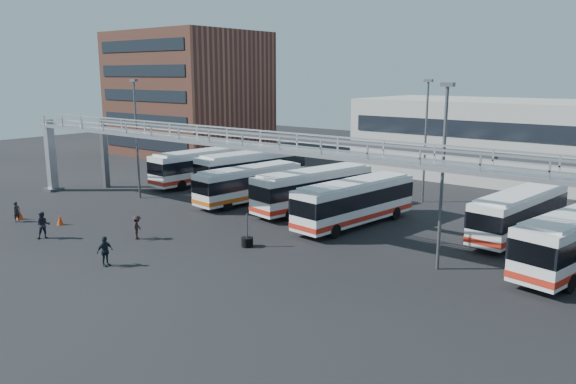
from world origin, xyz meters
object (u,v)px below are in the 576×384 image
Objects in this scene: light_pole_back at (426,134)px; bus_4 at (313,188)px; pedestrian_c at (137,227)px; tire_stack at (247,241)px; bus_1 at (203,165)px; pedestrian_b at (43,225)px; bus_7 at (519,213)px; pedestrian_a at (17,212)px; cone_right at (60,220)px; bus_3 at (249,183)px; bus_5 at (355,201)px; cone_left at (19,214)px; pedestrian_d at (105,251)px; light_pole_mid at (443,168)px; bus_2 at (252,168)px; light_pole_left at (136,133)px.

light_pole_back is 0.91× the size of bus_4.
pedestrian_c is at bearing -114.24° from light_pole_back.
light_pole_back is 4.81× the size of tire_stack.
bus_1 is 20.34m from pedestrian_b.
light_pole_back is 12.02m from bus_7.
cone_right is (3.24, 1.51, -0.39)m from pedestrian_a.
pedestrian_a is at bearing -113.98° from bus_3.
pedestrian_c is 0.75× the size of tire_stack.
bus_5 is (19.90, -3.94, -0.05)m from bus_1.
bus_4 is 15.18m from bus_7.
pedestrian_b is (-3.43, -16.26, -0.79)m from bus_3.
pedestrian_a reaches higher than cone_left.
light_pole_back reaches higher than bus_4.
tire_stack is (3.80, 7.67, -0.51)m from pedestrian_d.
bus_5 is 10.88m from bus_7.
bus_3 is 4.85× the size of tire_stack.
bus_7 is 6.09× the size of pedestrian_d.
bus_3 is 14.03× the size of cone_right.
bus_3 is at bearing -140.35° from light_pole_back.
bus_4 is (-13.38, 6.66, -3.90)m from light_pole_mid.
bus_2 is 18.70m from tire_stack.
light_pole_left is 12.74× the size of cone_left.
pedestrian_a is 5.74m from pedestrian_b.
bus_5 is (19.51, 3.94, -3.92)m from light_pole_left.
pedestrian_c is (-19.44, -15.82, -0.93)m from bus_7.
bus_5 reaches higher than pedestrian_d.
cone_right is at bearing -106.24° from bus_3.
bus_1 is at bearing 92.82° from light_pole_left.
bus_7 is at bearing 30.70° from cone_left.
light_pole_left reaches higher than pedestrian_d.
bus_4 is at bearing 51.47° from cone_right.
cone_left is at bearing -138.42° from bus_5.
bus_1 reaches higher than tire_stack.
light_pole_left is at bearing -145.01° from light_pole_back.
bus_4 is at bearing -61.60° from pedestrian_a.
light_pole_mid is 12.82m from tire_stack.
bus_1 reaches higher than bus_5.
light_pole_mid is at bearing -34.99° from pedestrian_b.
pedestrian_a is (-15.00, -16.28, -1.07)m from bus_4.
bus_1 is 5.30× the size of tire_stack.
pedestrian_b is (-14.24, -15.57, -0.90)m from bus_5.
bus_2 reaches higher than pedestrian_a.
bus_5 is at bearing -12.49° from pedestrian_b.
bus_7 reaches higher than pedestrian_c.
pedestrian_b is at bearing -46.19° from cone_right.
bus_5 is 13.74× the size of cone_left.
light_pole_back is at bearing 118.07° from light_pole_mid.
bus_2 reaches higher than bus_7.
light_pole_back is at bearing -58.56° from pedestrian_a.
bus_7 is at bearing -21.19° from pedestrian_b.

